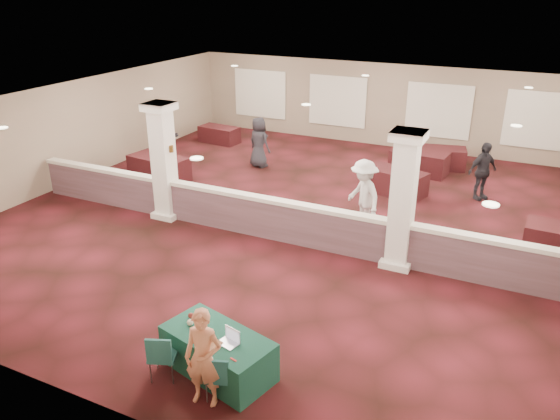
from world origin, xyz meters
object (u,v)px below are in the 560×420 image
at_px(far_table_back_left, 219,135).
at_px(attendee_b, 363,196).
at_px(near_table, 218,353).
at_px(conf_chair_main, 218,374).
at_px(far_table_front_center, 395,182).
at_px(attendee_a, 167,138).
at_px(far_table_back_right, 439,158).
at_px(conf_chair_side, 161,354).
at_px(far_table_front_left, 159,168).
at_px(far_table_back_center, 419,162).
at_px(woman, 204,358).
at_px(attendee_c, 482,171).
at_px(attendee_d, 259,142).

xyz_separation_m(far_table_back_left, attendee_b, (7.79, -5.54, 0.64)).
xyz_separation_m(near_table, conf_chair_main, (0.35, -0.57, 0.13)).
xyz_separation_m(far_table_front_center, attendee_a, (-8.25, -0.42, 0.51)).
bearing_deg(far_table_back_right, conf_chair_side, -98.57).
bearing_deg(conf_chair_side, far_table_front_left, 105.96).
bearing_deg(attendee_b, far_table_back_right, 122.78).
bearing_deg(attendee_a, far_table_back_center, -23.97).
bearing_deg(far_table_back_right, far_table_back_left, -176.11).
bearing_deg(woman, attendee_a, 119.23).
relative_size(attendee_c, attendee_d, 0.99).
relative_size(conf_chair_main, far_table_back_center, 0.44).
height_order(conf_chair_main, far_table_back_left, conf_chair_main).
relative_size(attendee_b, attendee_c, 1.10).
distance_m(far_table_front_left, attendee_b, 7.28).
relative_size(far_table_back_right, attendee_d, 1.01).
height_order(far_table_back_left, attendee_b, attendee_b).
distance_m(conf_chair_side, attendee_a, 11.94).
bearing_deg(far_table_back_center, conf_chair_side, -96.90).
xyz_separation_m(near_table, far_table_front_center, (0.53, 9.50, 0.01)).
distance_m(far_table_front_center, attendee_c, 2.56).
bearing_deg(far_table_back_right, attendee_a, -158.48).
relative_size(conf_chair_main, woman, 0.50).
height_order(far_table_front_left, far_table_back_right, far_table_front_left).
distance_m(far_table_back_right, attendee_d, 6.33).
bearing_deg(far_table_front_left, attendee_d, 48.90).
distance_m(near_table, far_table_back_right, 12.69).
height_order(far_table_front_center, attendee_c, attendee_c).
height_order(attendee_b, attendee_c, attendee_b).
height_order(far_table_back_right, attendee_c, attendee_c).
bearing_deg(attendee_b, attendee_a, -156.93).
bearing_deg(conf_chair_main, attendee_b, 69.69).
bearing_deg(attendee_c, attendee_d, 131.28).
relative_size(far_table_front_left, far_table_front_center, 1.07).
bearing_deg(attendee_a, far_table_front_center, -38.40).
xyz_separation_m(woman, far_table_front_center, (0.33, 10.20, -0.46)).
bearing_deg(far_table_back_left, attendee_c, -10.34).
relative_size(far_table_back_left, attendee_b, 0.83).
distance_m(woman, far_table_back_center, 12.46).
relative_size(far_table_front_left, far_table_back_left, 1.24).
bearing_deg(attendee_a, conf_chair_main, -91.38).
relative_size(attendee_b, attendee_d, 1.09).
distance_m(far_table_back_right, attendee_a, 9.69).
relative_size(conf_chair_main, far_table_back_left, 0.52).
bearing_deg(conf_chair_main, far_table_back_left, 101.75).
bearing_deg(far_table_back_center, woman, -92.66).
distance_m(conf_chair_main, woman, 0.40).
relative_size(near_table, far_table_front_center, 1.03).
height_order(far_table_back_right, attendee_b, attendee_b).
relative_size(far_table_back_center, attendee_d, 1.06).
bearing_deg(far_table_back_center, far_table_front_left, -149.84).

